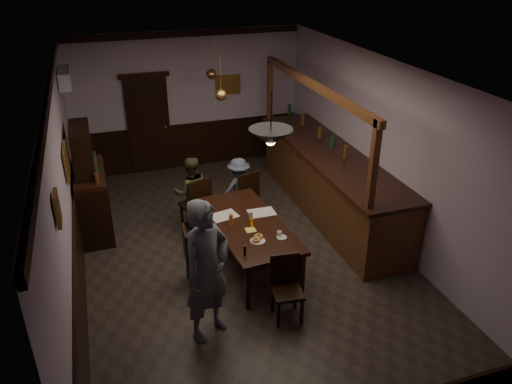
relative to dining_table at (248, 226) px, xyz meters
name	(u,v)px	position (x,y,z in m)	size (l,w,h in m)	color
room	(242,173)	(-0.03, 0.20, 0.81)	(5.01, 8.01, 3.01)	#2D2621
dining_table	(248,226)	(0.00, 0.00, 0.00)	(1.17, 2.27, 0.75)	black
chair_far_left	(197,203)	(-0.53, 1.23, -0.12)	(0.56, 0.56, 1.04)	black
chair_far_right	(245,194)	(0.36, 1.30, -0.13)	(0.54, 0.54, 1.01)	black
chair_near	(286,284)	(0.12, -1.32, -0.18)	(0.44, 0.44, 0.92)	black
chair_side	(194,254)	(-0.91, -0.26, -0.16)	(0.44, 0.44, 0.96)	black
person_standing	(207,271)	(-0.95, -1.33, 0.28)	(0.71, 0.46, 1.93)	slate
person_seated_left	(191,192)	(-0.57, 1.51, -0.03)	(0.63, 0.49, 1.30)	#3E4429
person_seated_right	(239,187)	(0.33, 1.58, -0.12)	(0.73, 0.42, 1.14)	#515B74
newspaper_left	(224,216)	(-0.29, 0.32, 0.07)	(0.42, 0.30, 0.01)	silver
newspaper_right	(262,212)	(0.30, 0.23, 0.07)	(0.42, 0.30, 0.01)	silver
napkin	(251,230)	(-0.03, -0.22, 0.07)	(0.15, 0.15, 0.00)	#EDE057
saucer	(282,237)	(0.34, -0.57, 0.07)	(0.15, 0.15, 0.01)	white
coffee_cup	(279,234)	(0.32, -0.53, 0.11)	(0.08, 0.08, 0.07)	white
pastry_plate	(258,241)	(-0.03, -0.55, 0.07)	(0.22, 0.22, 0.01)	white
pastry_ring_a	(256,240)	(-0.06, -0.56, 0.10)	(0.13, 0.13, 0.04)	#C68C47
pastry_ring_b	(259,236)	(0.02, -0.48, 0.10)	(0.13, 0.13, 0.04)	#C68C47
soda_can	(252,222)	(0.03, -0.11, 0.12)	(0.07, 0.07, 0.12)	orange
beer_glass	(231,220)	(-0.27, -0.01, 0.16)	(0.06, 0.06, 0.20)	#BF721E
water_glass	(251,216)	(0.07, 0.06, 0.14)	(0.06, 0.06, 0.15)	silver
pepper_mill	(245,250)	(-0.30, -0.82, 0.13)	(0.04, 0.04, 0.14)	black
sideboard	(91,190)	(-2.24, 1.87, 0.09)	(0.52, 1.47, 1.94)	black
bar_counter	(330,181)	(1.96, 1.17, -0.05)	(1.05, 4.51, 2.53)	#462912
door_back	(149,126)	(-0.93, 4.15, 0.36)	(0.90, 0.06, 2.10)	black
ac_unit	(65,78)	(-2.41, 3.10, 1.76)	(0.20, 0.85, 0.30)	white
picture_left_small	(57,209)	(-2.49, -1.40, 1.46)	(0.04, 0.28, 0.36)	olive
picture_left_large	(66,162)	(-2.49, 1.00, 1.01)	(0.04, 0.62, 0.48)	olive
picture_back	(228,85)	(0.87, 4.16, 1.11)	(0.55, 0.04, 0.42)	olive
pendant_iron	(271,137)	(0.06, -0.80, 1.73)	(0.56, 0.56, 0.69)	black
pendant_brass_mid	(221,95)	(0.07, 1.67, 1.61)	(0.20, 0.20, 0.81)	#BF8C3F
pendant_brass_far	(211,74)	(0.27, 3.17, 1.61)	(0.20, 0.20, 0.81)	#BF8C3F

